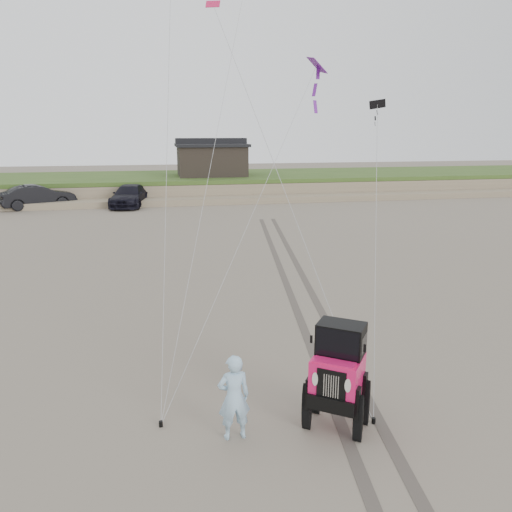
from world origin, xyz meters
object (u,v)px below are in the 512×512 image
(truck_b, at_px, (38,196))
(truck_c, at_px, (130,196))
(jeep, at_px, (337,388))
(cabin, at_px, (211,159))
(man, at_px, (234,397))

(truck_b, height_order, truck_c, truck_b)
(truck_b, height_order, jeep, truck_b)
(jeep, bearing_deg, truck_c, 134.77)
(cabin, relative_size, truck_b, 1.20)
(cabin, distance_m, truck_b, 15.30)
(cabin, bearing_deg, truck_c, -138.29)
(truck_c, xyz_separation_m, jeep, (5.35, -31.51, 0.04))
(cabin, relative_size, truck_c, 1.14)
(truck_b, xyz_separation_m, jeep, (12.11, -31.91, -0.02))
(cabin, relative_size, man, 3.74)
(cabin, xyz_separation_m, man, (-3.81, -37.81, -2.38))
(man, bearing_deg, cabin, -99.49)
(jeep, height_order, man, jeep)
(cabin, distance_m, jeep, 37.98)
(truck_c, bearing_deg, truck_b, -173.56)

